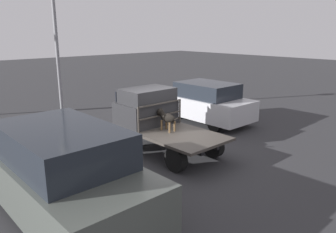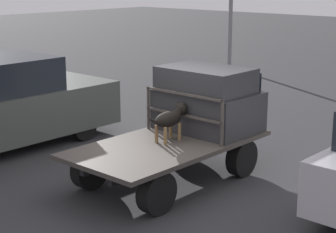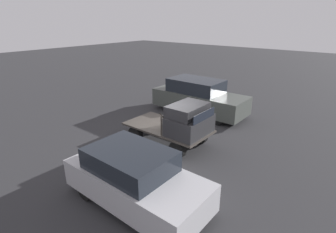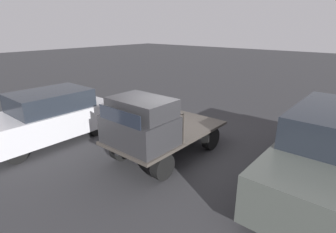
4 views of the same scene
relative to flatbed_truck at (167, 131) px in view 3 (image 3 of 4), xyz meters
name	(u,v)px [view 3 (image 3 of 4)]	position (x,y,z in m)	size (l,w,h in m)	color
ground_plane	(167,142)	(0.00, 0.00, -0.55)	(80.00, 80.00, 0.00)	#2D2D30
flatbed_truck	(167,131)	(0.00, 0.00, 0.00)	(3.68, 1.90, 0.75)	black
truck_cab	(189,120)	(1.10, 0.00, 0.77)	(1.32, 1.78, 1.20)	#28282B
truck_headboard	(175,117)	(0.40, 0.00, 0.74)	(0.04, 1.78, 0.81)	#3D3833
dog	(169,118)	(0.10, 0.02, 0.61)	(0.99, 0.28, 0.67)	brown
parked_sedan	(135,178)	(1.80, -3.67, 0.29)	(4.29, 1.88, 1.67)	black
parked_pickup_far	(198,97)	(-1.02, 4.02, 0.40)	(5.27, 2.01, 1.93)	black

